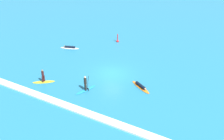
{
  "coord_description": "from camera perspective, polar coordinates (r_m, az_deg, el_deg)",
  "views": [
    {
      "loc": [
        14.76,
        -25.78,
        16.29
      ],
      "look_at": [
        0.0,
        0.0,
        0.5
      ],
      "focal_mm": 43.03,
      "sensor_mm": 36.0,
      "label": 1
    }
  ],
  "objects": [
    {
      "name": "ground_plane",
      "position": [
        33.88,
        0.0,
        -0.75
      ],
      "size": [
        120.0,
        120.0,
        0.0
      ],
      "primitive_type": "plane",
      "color": "teal",
      "rests_on": "ground"
    },
    {
      "name": "surfer_on_orange_board",
      "position": [
        31.08,
        6.12,
        -3.45
      ],
      "size": [
        3.09,
        2.15,
        0.43
      ],
      "rotation": [
        0.0,
        0.0,
        5.75
      ],
      "color": "orange",
      "rests_on": "ground_plane"
    },
    {
      "name": "surfer_on_yellow_board",
      "position": [
        32.8,
        -14.38,
        -1.84
      ],
      "size": [
        2.45,
        2.09,
        1.69
      ],
      "rotation": [
        0.0,
        0.0,
        0.66
      ],
      "color": "yellow",
      "rests_on": "ground_plane"
    },
    {
      "name": "surfer_on_white_board",
      "position": [
        41.52,
        -8.97,
        4.75
      ],
      "size": [
        3.01,
        1.69,
        0.4
      ],
      "rotation": [
        0.0,
        0.0,
        3.49
      ],
      "color": "white",
      "rests_on": "ground_plane"
    },
    {
      "name": "surfer_on_blue_board",
      "position": [
        30.37,
        -5.64,
        -3.49
      ],
      "size": [
        1.3,
        2.9,
        1.99
      ],
      "rotation": [
        0.0,
        0.0,
        1.3
      ],
      "color": "#1E8CD1",
      "rests_on": "ground_plane"
    },
    {
      "name": "marker_buoy",
      "position": [
        43.44,
        1.19,
        6.29
      ],
      "size": [
        0.42,
        0.42,
        1.4
      ],
      "color": "red",
      "rests_on": "ground_plane"
    },
    {
      "name": "wave_crest",
      "position": [
        27.93,
        -8.74,
        -7.84
      ],
      "size": [
        24.48,
        0.9,
        0.18
      ],
      "primitive_type": "cube",
      "color": "white",
      "rests_on": "ground_plane"
    }
  ]
}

